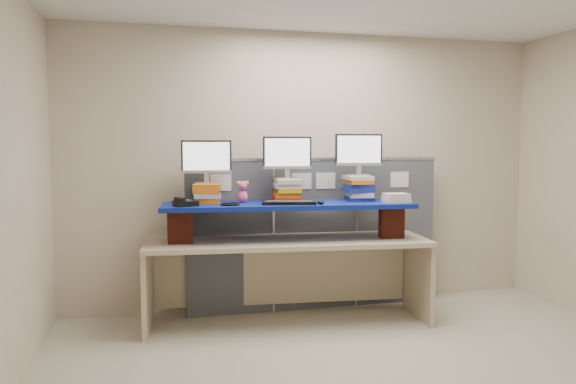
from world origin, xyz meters
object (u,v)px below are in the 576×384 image
object	(u,v)px
monitor_left	(206,159)
keyboard	(289,203)
blue_board	(288,205)
desk	(288,256)
desk_phone	(185,203)
monitor_center	(287,155)
monitor_right	(359,152)

from	to	relation	value
monitor_left	keyboard	distance (m)	0.86
blue_board	desk	bearing A→B (deg)	81.31
blue_board	desk_phone	bearing A→B (deg)	-172.02
desk	keyboard	xyz separation A→B (m)	(-0.02, -0.13, 0.51)
desk	blue_board	size ratio (longest dim) A/B	1.16
blue_board	monitor_center	xyz separation A→B (m)	(0.02, 0.12, 0.46)
monitor_left	desk	bearing A→B (deg)	-9.14
monitor_left	blue_board	bearing A→B (deg)	-9.14
desk	blue_board	distance (m)	0.48
monitor_left	monitor_center	world-z (taller)	monitor_center
blue_board	keyboard	size ratio (longest dim) A/B	4.54
blue_board	monitor_right	distance (m)	0.86
blue_board	desk_phone	distance (m)	0.94
desk	monitor_center	xyz separation A→B (m)	(0.02, 0.12, 0.94)
monitor_right	monitor_left	bearing A→B (deg)	180.00
blue_board	desk_phone	xyz separation A→B (m)	(-0.94, -0.04, 0.05)
monitor_center	desk_phone	distance (m)	1.05
desk	monitor_left	xyz separation A→B (m)	(-0.72, 0.19, 0.90)
blue_board	monitor_center	size ratio (longest dim) A/B	5.01
monitor_right	keyboard	distance (m)	0.88
desk	monitor_right	xyz separation A→B (m)	(0.71, 0.05, 0.96)
monitor_center	monitor_right	xyz separation A→B (m)	(0.68, -0.06, 0.03)
monitor_left	desk_phone	xyz separation A→B (m)	(-0.21, -0.23, -0.37)
blue_board	desk_phone	size ratio (longest dim) A/B	10.11
monitor_center	blue_board	bearing A→B (deg)	-94.96
monitor_left	keyboard	size ratio (longest dim) A/B	0.91
blue_board	monitor_right	size ratio (longest dim) A/B	5.01
blue_board	monitor_center	world-z (taller)	monitor_center
monitor_center	desk	bearing A→B (deg)	-94.96
blue_board	keyboard	xyz separation A→B (m)	(-0.02, -0.13, 0.04)
desk	blue_board	world-z (taller)	blue_board
monitor_center	monitor_right	bearing A→B (deg)	0.00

